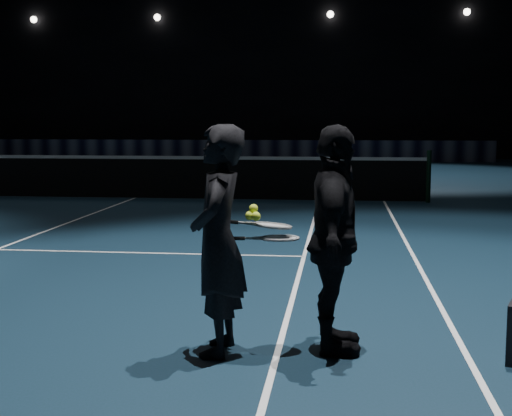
% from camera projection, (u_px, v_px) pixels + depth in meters
% --- Properties ---
extents(floor, '(36.00, 36.00, 0.00)m').
position_uv_depth(floor, '(134.00, 199.00, 15.81)').
color(floor, black).
rests_on(floor, ground).
extents(wall_back, '(30.00, 0.00, 30.00)m').
position_uv_depth(wall_back, '(243.00, 50.00, 32.94)').
color(wall_back, black).
rests_on(wall_back, ground).
extents(court_lines, '(10.98, 23.78, 0.01)m').
position_uv_depth(court_lines, '(134.00, 198.00, 15.81)').
color(court_lines, white).
rests_on(court_lines, floor).
extents(net_post_right, '(0.10, 0.10, 1.10)m').
position_uv_depth(net_post_right, '(429.00, 177.00, 14.99)').
color(net_post_right, black).
rests_on(net_post_right, floor).
extents(net_mesh, '(12.80, 0.02, 0.86)m').
position_uv_depth(net_mesh, '(133.00, 178.00, 15.75)').
color(net_mesh, black).
rests_on(net_mesh, floor).
extents(net_tape, '(12.80, 0.03, 0.07)m').
position_uv_depth(net_tape, '(133.00, 157.00, 15.70)').
color(net_tape, white).
rests_on(net_tape, net_mesh).
extents(sponsor_backdrop, '(22.00, 0.15, 0.90)m').
position_uv_depth(sponsor_backdrop, '(236.00, 150.00, 31.03)').
color(sponsor_backdrop, black).
rests_on(sponsor_backdrop, floor).
extents(fixtures_far, '(20.00, 0.30, 0.30)m').
position_uv_depth(fixtures_far, '(243.00, 16.00, 32.57)').
color(fixtures_far, white).
rests_on(fixtures_far, wall_back).
extents(player_a, '(0.40, 0.61, 1.68)m').
position_uv_depth(player_a, '(218.00, 240.00, 5.18)').
color(player_a, black).
rests_on(player_a, floor).
extents(player_b, '(0.42, 0.99, 1.68)m').
position_uv_depth(player_b, '(334.00, 240.00, 5.22)').
color(player_b, black).
rests_on(player_b, floor).
extents(racket_lower, '(0.71, 0.32, 0.03)m').
position_uv_depth(racket_lower, '(280.00, 238.00, 5.20)').
color(racket_lower, black).
rests_on(racket_lower, player_a).
extents(racket_upper, '(0.71, 0.37, 0.10)m').
position_uv_depth(racket_upper, '(273.00, 226.00, 5.23)').
color(racket_upper, black).
rests_on(racket_upper, player_b).
extents(tennis_balls, '(0.12, 0.10, 0.12)m').
position_uv_depth(tennis_balls, '(253.00, 214.00, 5.18)').
color(tennis_balls, '#CEE430').
rests_on(tennis_balls, racket_upper).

